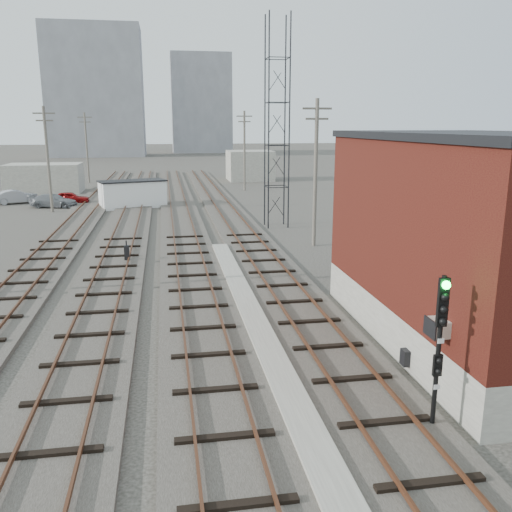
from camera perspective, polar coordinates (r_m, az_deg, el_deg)
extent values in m
plane|color=#282621|center=(64.92, -7.19, 6.95)|extent=(320.00, 320.00, 0.00)
cube|color=#332D28|center=(44.36, -2.73, 4.09)|extent=(3.20, 90.00, 0.20)
cube|color=#4C2816|center=(44.25, -3.66, 4.36)|extent=(0.07, 90.00, 0.12)
cube|color=#4C2816|center=(44.41, -1.81, 4.41)|extent=(0.07, 90.00, 0.12)
cube|color=#332D28|center=(44.07, -7.91, 3.91)|extent=(3.20, 90.00, 0.20)
cube|color=#4C2816|center=(44.02, -8.86, 4.17)|extent=(0.07, 90.00, 0.12)
cube|color=#4C2816|center=(44.06, -6.99, 4.24)|extent=(0.07, 90.00, 0.12)
cube|color=#332D28|center=(44.15, -13.12, 3.70)|extent=(3.20, 90.00, 0.20)
cube|color=#4C2816|center=(44.16, -14.06, 3.96)|extent=(0.07, 90.00, 0.12)
cube|color=#4C2816|center=(44.07, -12.20, 4.04)|extent=(0.07, 90.00, 0.12)
cube|color=#332D28|center=(44.58, -18.26, 3.46)|extent=(3.20, 90.00, 0.20)
cube|color=#4C2816|center=(44.66, -19.19, 3.71)|extent=(0.07, 90.00, 0.12)
cube|color=#4C2816|center=(44.44, -17.36, 3.80)|extent=(0.07, 90.00, 0.12)
cube|color=gray|center=(20.09, 0.21, -7.72)|extent=(0.90, 28.00, 0.26)
cube|color=gray|center=(20.47, 21.06, -6.42)|extent=(6.00, 12.00, 1.50)
cube|color=#4D1D12|center=(19.60, 21.93, 3.25)|extent=(6.00, 12.00, 5.50)
cube|color=black|center=(19.34, 22.69, 11.58)|extent=(6.20, 12.20, 0.25)
cube|color=beige|center=(15.17, 18.58, -7.15)|extent=(0.45, 0.62, 0.45)
cube|color=black|center=(17.52, 15.42, -10.25)|extent=(0.20, 0.35, 0.50)
cylinder|color=black|center=(39.40, 1.35, 13.71)|extent=(0.10, 0.10, 15.00)
cylinder|color=black|center=(39.71, 3.53, 13.69)|extent=(0.10, 0.10, 15.00)
cylinder|color=black|center=(40.87, 0.94, 13.71)|extent=(0.10, 0.10, 15.00)
cylinder|color=black|center=(41.17, 3.05, 13.69)|extent=(0.10, 0.10, 15.00)
cylinder|color=#595147|center=(50.49, -21.06, 9.40)|extent=(0.24, 0.24, 9.00)
cube|color=#595147|center=(50.41, -21.44, 13.82)|extent=(1.80, 0.12, 0.12)
cube|color=#595147|center=(50.41, -21.38, 13.14)|extent=(1.40, 0.12, 0.12)
cylinder|color=#595147|center=(75.14, -17.38, 10.79)|extent=(0.24, 0.24, 9.00)
cube|color=#595147|center=(75.09, -17.60, 13.76)|extent=(1.80, 0.12, 0.12)
cube|color=#595147|center=(75.09, -17.56, 13.30)|extent=(1.40, 0.12, 0.12)
cylinder|color=#595147|center=(33.84, 6.28, 8.56)|extent=(0.24, 0.24, 9.00)
cube|color=#595147|center=(33.73, 6.46, 15.17)|extent=(1.80, 0.12, 0.12)
cube|color=#595147|center=(33.72, 6.43, 14.16)|extent=(1.40, 0.12, 0.12)
cylinder|color=#595147|center=(63.18, -1.22, 10.97)|extent=(0.24, 0.24, 9.00)
cube|color=#595147|center=(63.12, -1.24, 14.50)|extent=(1.80, 0.12, 0.12)
cube|color=#595147|center=(63.11, -1.24, 13.96)|extent=(1.40, 0.12, 0.12)
cube|color=gray|center=(140.48, -16.48, 16.19)|extent=(22.00, 14.00, 30.00)
cube|color=gray|center=(154.91, -5.82, 15.63)|extent=(16.00, 12.00, 26.00)
cube|color=gray|center=(66.06, -21.35, 7.64)|extent=(8.00, 5.00, 3.20)
cube|color=gray|center=(75.55, -0.65, 9.51)|extent=(6.00, 6.00, 4.00)
cube|color=gray|center=(14.93, 18.01, -16.81)|extent=(0.40, 0.40, 0.10)
cylinder|color=black|center=(14.06, 18.60, -9.88)|extent=(0.12, 0.12, 4.02)
cube|color=black|center=(13.57, 19.07, -4.63)|extent=(0.26, 0.10, 1.21)
sphere|color=#0CE533|center=(13.37, 19.40, -2.91)|extent=(0.20, 0.20, 0.20)
sphere|color=black|center=(13.45, 19.30, -4.14)|extent=(0.20, 0.20, 0.20)
sphere|color=black|center=(13.55, 19.20, -5.35)|extent=(0.20, 0.20, 0.20)
sphere|color=black|center=(13.64, 19.10, -6.55)|extent=(0.20, 0.20, 0.20)
cube|color=black|center=(14.14, 18.56, -10.84)|extent=(0.22, 0.09, 0.55)
cube|color=white|center=(13.84, 18.88, -8.47)|extent=(0.16, 0.02, 0.12)
cube|color=white|center=(14.33, 18.50, -12.96)|extent=(0.16, 0.02, 0.12)
cube|color=black|center=(30.66, -13.44, 0.25)|extent=(0.28, 0.28, 0.91)
cylinder|color=black|center=(30.54, -13.50, 1.34)|extent=(0.07, 0.07, 0.27)
cube|color=white|center=(51.49, -12.84, 6.34)|extent=(6.23, 4.04, 2.41)
cube|color=black|center=(51.35, -12.92, 7.72)|extent=(6.47, 4.28, 0.12)
imported|color=maroon|center=(55.17, -19.01, 5.79)|extent=(3.69, 1.63, 1.23)
imported|color=#95979C|center=(57.72, -23.91, 5.73)|extent=(4.26, 2.86, 1.33)
imported|color=gray|center=(53.68, -20.52, 5.47)|extent=(4.53, 2.62, 1.24)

